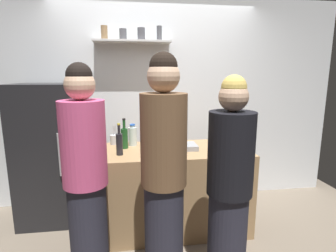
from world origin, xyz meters
TOP-DOWN VIEW (x-y plane):
  - back_wall_assembly at (-0.00, 1.25)m, footprint 4.80×0.32m
  - refrigerator at (-1.23, 0.85)m, footprint 0.67×0.64m
  - counter at (0.06, 0.48)m, footprint 1.68×0.74m
  - baking_pan at (0.19, 0.48)m, footprint 0.34×0.24m
  - utensil_holder at (-0.51, 0.77)m, footprint 0.09×0.09m
  - wine_bottle_amber_glass at (0.64, 0.56)m, footprint 0.07×0.07m
  - wine_bottle_green_glass at (-0.39, 0.59)m, footprint 0.07×0.07m
  - wine_bottle_dark_glass at (-0.43, 0.35)m, footprint 0.06×0.06m
  - wine_bottle_pale_glass at (-0.71, 0.40)m, footprint 0.08×0.08m
  - water_bottle_plastic at (-0.30, 0.69)m, footprint 0.09×0.09m
  - person_blonde at (0.40, -0.40)m, footprint 0.34×0.34m
  - person_brown_jacket at (-0.08, -0.33)m, footprint 0.34×0.34m
  - person_pink_top at (-0.67, -0.18)m, footprint 0.34×0.34m

SIDE VIEW (x-z plane):
  - counter at x=0.06m, z-range 0.00..0.88m
  - refrigerator at x=-1.23m, z-range 0.00..1.56m
  - person_blonde at x=0.40m, z-range -0.01..1.65m
  - person_pink_top at x=-0.67m, z-range 0.00..1.74m
  - baking_pan at x=0.19m, z-range 0.88..0.93m
  - person_brown_jacket at x=-0.08m, z-range 0.00..1.82m
  - utensil_holder at x=-0.51m, z-range 0.83..1.05m
  - water_bottle_plastic at x=-0.30m, z-range 0.87..1.11m
  - wine_bottle_dark_glass at x=-0.43m, z-range 0.85..1.16m
  - wine_bottle_pale_glass at x=-0.71m, z-range 0.85..1.16m
  - wine_bottle_green_glass at x=-0.39m, z-range 0.84..1.16m
  - wine_bottle_amber_glass at x=0.64m, z-range 0.85..1.16m
  - back_wall_assembly at x=0.00m, z-range 0.01..2.61m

